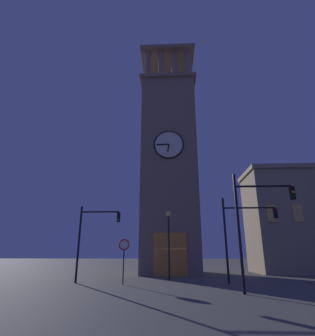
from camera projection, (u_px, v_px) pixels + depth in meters
ground_plane at (174, 276)px, 26.13m from camera, size 200.00×200.00×0.00m
clocktower at (169, 170)px, 32.55m from camera, size 6.73×8.90×29.16m
traffic_signal_near at (255, 214)px, 15.14m from camera, size 3.42×0.41×6.52m
traffic_signal_mid at (93, 231)px, 20.49m from camera, size 3.15×0.41×5.58m
traffic_signal_far at (242, 227)px, 20.05m from camera, size 4.06×0.41×6.14m
street_lamp at (169, 232)px, 22.49m from camera, size 0.44×0.44×5.51m
no_horn_sign at (124, 248)px, 19.10m from camera, size 0.78×0.14×3.03m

